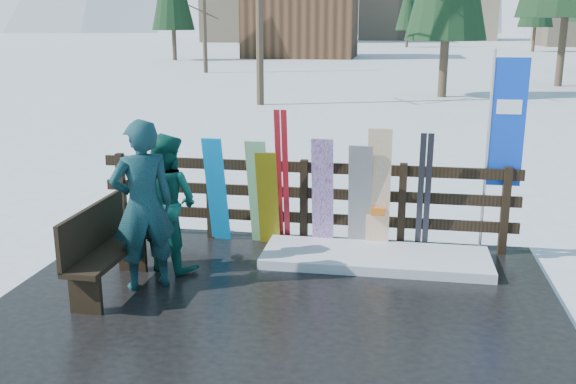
% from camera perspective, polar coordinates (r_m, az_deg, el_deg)
% --- Properties ---
extents(ground, '(700.00, 700.00, 0.00)m').
position_cam_1_polar(ground, '(6.82, -1.35, -11.11)').
color(ground, white).
rests_on(ground, ground).
extents(deck, '(6.00, 5.00, 0.08)m').
position_cam_1_polar(deck, '(6.80, -1.35, -10.81)').
color(deck, black).
rests_on(deck, ground).
extents(fence, '(5.60, 0.10, 1.15)m').
position_cam_1_polar(fence, '(8.60, 1.43, -0.34)').
color(fence, black).
rests_on(fence, deck).
extents(snow_patch, '(2.81, 1.00, 0.12)m').
position_cam_1_polar(snow_patch, '(8.13, 7.78, -5.81)').
color(snow_patch, white).
rests_on(snow_patch, deck).
extents(bench, '(0.41, 1.50, 0.97)m').
position_cam_1_polar(bench, '(7.38, -16.14, -4.65)').
color(bench, black).
rests_on(bench, deck).
extents(snowboard_0, '(0.26, 0.40, 1.48)m').
position_cam_1_polar(snowboard_0, '(8.61, -6.37, 0.14)').
color(snowboard_0, '#069AF8').
rests_on(snowboard_0, deck).
extents(snowboard_1, '(0.27, 0.41, 1.46)m').
position_cam_1_polar(snowboard_1, '(8.47, -2.64, -0.08)').
color(snowboard_1, white).
rests_on(snowboard_1, deck).
extents(snowboard_2, '(0.28, 0.33, 1.31)m').
position_cam_1_polar(snowboard_2, '(8.47, -1.80, -0.62)').
color(snowboard_2, '#D3B702').
rests_on(snowboard_2, deck).
extents(snowboard_3, '(0.28, 0.29, 1.50)m').
position_cam_1_polar(snowboard_3, '(8.33, 3.09, -0.19)').
color(snowboard_3, silver).
rests_on(snowboard_3, deck).
extents(snowboard_4, '(0.30, 0.32, 1.43)m').
position_cam_1_polar(snowboard_4, '(8.30, 6.41, -0.57)').
color(snowboard_4, black).
rests_on(snowboard_4, deck).
extents(snowboard_5, '(0.30, 0.25, 1.65)m').
position_cam_1_polar(snowboard_5, '(8.27, 8.06, 0.08)').
color(snowboard_5, white).
rests_on(snowboard_5, deck).
extents(ski_pair_a, '(0.16, 0.32, 1.85)m').
position_cam_1_polar(ski_pair_a, '(8.43, -0.51, 1.22)').
color(ski_pair_a, '#A7141E').
rests_on(ski_pair_a, deck).
extents(ski_pair_b, '(0.17, 0.21, 1.59)m').
position_cam_1_polar(ski_pair_b, '(8.35, 12.00, -0.16)').
color(ski_pair_b, black).
rests_on(ski_pair_b, deck).
extents(rental_flag, '(0.45, 0.04, 2.60)m').
position_cam_1_polar(rental_flag, '(8.47, 18.55, 5.22)').
color(rental_flag, silver).
rests_on(rental_flag, deck).
extents(person_front, '(0.83, 0.78, 1.91)m').
position_cam_1_polar(person_front, '(7.23, -12.76, -1.17)').
color(person_front, '#174E42').
rests_on(person_front, deck).
extents(person_back, '(0.98, 0.89, 1.66)m').
position_cam_1_polar(person_back, '(7.80, -10.69, -0.88)').
color(person_back, '#0F5547').
rests_on(person_back, deck).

